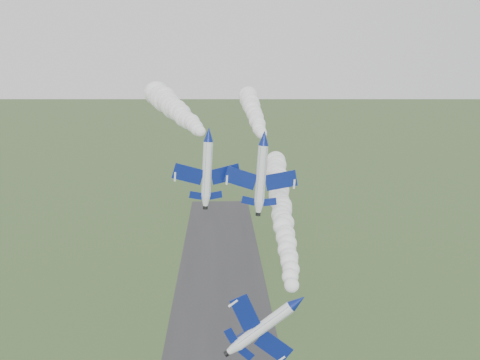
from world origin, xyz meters
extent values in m
cylinder|color=silver|center=(8.37, -10.31, 31.26)|extent=(1.88, 7.37, 1.84)
cone|color=navy|center=(8.34, -14.96, 31.26)|extent=(1.85, 1.94, 1.84)
cone|color=silver|center=(8.39, -5.85, 31.26)|extent=(1.85, 1.59, 1.84)
cylinder|color=black|center=(8.39, -4.97, 31.26)|extent=(0.94, 0.53, 0.93)
ellipsoid|color=black|center=(8.75, -12.21, 31.56)|extent=(1.24, 2.53, 1.23)
cube|color=navy|center=(6.66, -9.60, 33.26)|extent=(2.58, 2.11, 3.26)
cube|color=navy|center=(9.88, -9.62, 29.10)|extent=(2.58, 2.11, 3.26)
cube|color=navy|center=(7.53, -6.63, 32.37)|extent=(1.15, 0.97, 1.44)
cube|color=navy|center=(9.24, -6.64, 30.15)|extent=(1.15, 0.97, 1.44)
cube|color=navy|center=(9.28, -6.85, 31.96)|extent=(1.59, 1.41, 1.26)
cylinder|color=silver|center=(-1.84, 17.93, 46.48)|extent=(3.80, 8.73, 1.62)
cone|color=navy|center=(-0.44, 12.69, 46.48)|extent=(2.15, 2.60, 1.62)
cone|color=silver|center=(-3.20, 22.97, 46.48)|extent=(2.05, 2.20, 1.62)
cylinder|color=black|center=(-3.46, 23.96, 46.48)|extent=(0.95, 0.81, 0.82)
ellipsoid|color=black|center=(-1.24, 15.80, 47.05)|extent=(1.81, 3.13, 1.08)
cube|color=navy|center=(-5.03, 17.92, 46.50)|extent=(5.19, 3.60, 0.42)
cube|color=navy|center=(0.90, 19.51, 46.14)|extent=(5.19, 3.60, 0.42)
cube|color=navy|center=(-4.54, 21.66, 46.57)|extent=(2.27, 1.62, 0.22)
cube|color=navy|center=(-1.38, 22.51, 46.38)|extent=(2.27, 1.62, 0.22)
cube|color=navy|center=(-2.82, 21.87, 47.80)|extent=(0.67, 1.65, 2.26)
cylinder|color=silver|center=(6.81, 17.67, 45.92)|extent=(1.75, 9.05, 1.72)
cone|color=navy|center=(6.80, 11.97, 45.92)|extent=(1.73, 2.37, 1.72)
cone|color=silver|center=(6.83, 23.16, 45.92)|extent=(1.73, 1.94, 1.72)
cylinder|color=black|center=(6.83, 24.24, 45.92)|extent=(0.87, 0.65, 0.87)
ellipsoid|color=black|center=(6.85, 15.35, 46.52)|extent=(1.16, 3.10, 1.15)
cube|color=navy|center=(3.58, 18.55, 45.98)|extent=(4.96, 2.60, 0.49)
cube|color=navy|center=(10.02, 18.53, 45.54)|extent=(4.96, 2.60, 0.49)
cube|color=navy|center=(5.11, 22.20, 46.03)|extent=(2.16, 1.19, 0.25)
cube|color=navy|center=(8.54, 22.19, 45.80)|extent=(2.16, 1.19, 0.25)
cube|color=navy|center=(6.92, 21.94, 47.31)|extent=(0.29, 1.72, 2.37)
camera|label=1|loc=(-0.24, -65.22, 56.62)|focal=40.00mm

